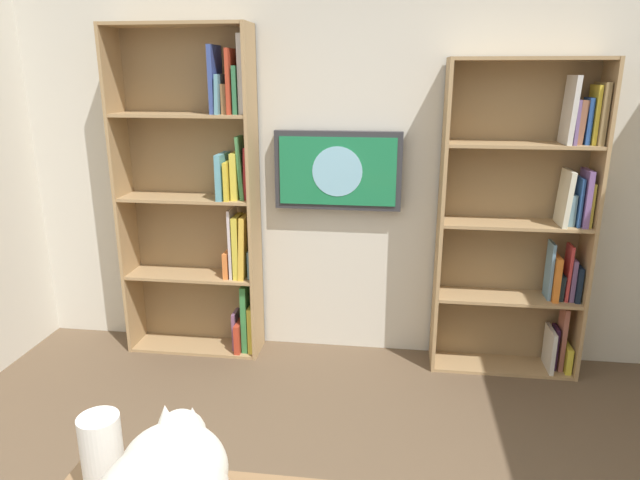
# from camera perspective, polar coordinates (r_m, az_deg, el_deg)

# --- Properties ---
(wall_back) EXTENTS (4.52, 0.06, 2.70)m
(wall_back) POSITION_cam_1_polar(r_m,az_deg,el_deg) (3.73, 2.92, 8.43)
(wall_back) COLOR silver
(wall_back) RESTS_ON ground
(bookshelf_left) EXTENTS (0.91, 0.28, 1.96)m
(bookshelf_left) POSITION_cam_1_polar(r_m,az_deg,el_deg) (3.72, 20.37, 1.72)
(bookshelf_left) COLOR tan
(bookshelf_left) RESTS_ON ground
(bookshelf_right) EXTENTS (0.91, 0.28, 2.16)m
(bookshelf_right) POSITION_cam_1_polar(r_m,az_deg,el_deg) (3.81, -11.50, 4.00)
(bookshelf_right) COLOR tan
(bookshelf_right) RESTS_ON ground
(wall_mounted_tv) EXTENTS (0.82, 0.07, 0.51)m
(wall_mounted_tv) POSITION_cam_1_polar(r_m,az_deg,el_deg) (3.66, 1.81, 7.00)
(wall_mounted_tv) COLOR #333338
(paper_towel_roll) EXTENTS (0.11, 0.11, 0.25)m
(paper_towel_roll) POSITION_cam_1_polar(r_m,az_deg,el_deg) (1.72, -21.07, -19.83)
(paper_towel_roll) COLOR white
(paper_towel_roll) RESTS_ON desk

